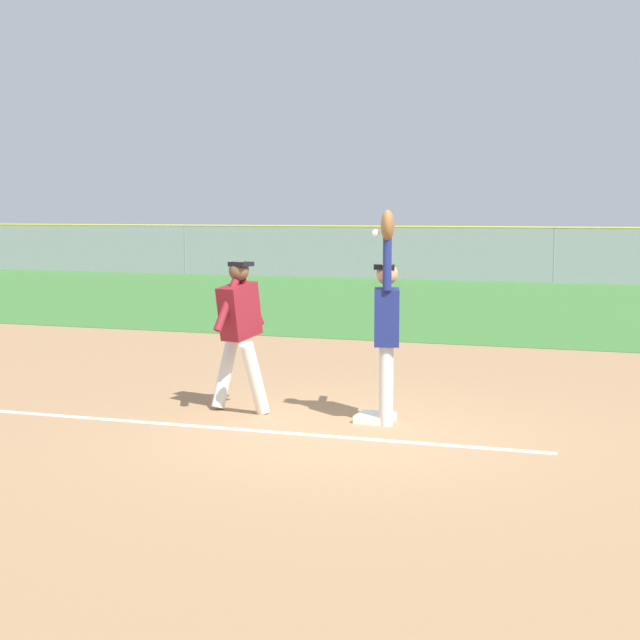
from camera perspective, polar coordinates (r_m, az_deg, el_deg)
The scene contains 11 objects.
ground_plane at distance 9.96m, azimuth 1.54°, elevation -6.65°, with size 69.83×69.83×0.00m, color #A37A54.
outfield_grass at distance 23.67m, azimuth 11.99°, elevation 0.90°, with size 51.61×14.82×0.01m, color #3D7533.
chalk_foul_line at distance 11.42m, azimuth -17.80°, elevation -5.24°, with size 12.00×0.10×0.01m, color white.
first_base at distance 10.43m, azimuth 3.30°, elevation -5.83°, with size 0.38×0.38×0.08m, color white.
fielder at distance 10.16m, azimuth 3.99°, elevation 0.01°, with size 0.37×0.89×2.28m.
runner at distance 10.78m, azimuth -4.82°, elevation -0.28°, with size 0.76×0.83×1.72m.
baseball at distance 9.90m, azimuth 3.34°, elevation 5.21°, with size 0.07×0.07×0.07m, color white.
outfield_fence at distance 30.96m, azimuth 13.77°, elevation 3.78°, with size 51.69×0.08×1.77m.
parked_car_green at distance 38.33m, azimuth -6.11°, elevation 4.12°, with size 4.48×2.28×1.25m.
parked_car_black at distance 35.43m, azimuth 3.58°, elevation 3.95°, with size 4.44×2.20×1.25m.
parked_car_white at distance 34.48m, azimuth 13.34°, elevation 3.71°, with size 4.54×2.39×1.25m.
Camera 1 is at (2.94, -9.24, 2.27)m, focal length 53.75 mm.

